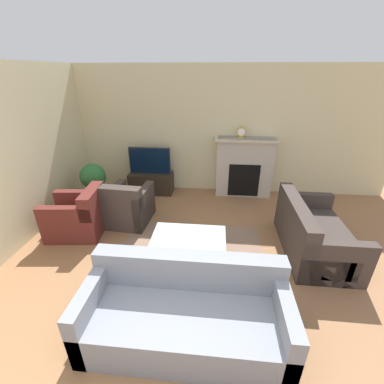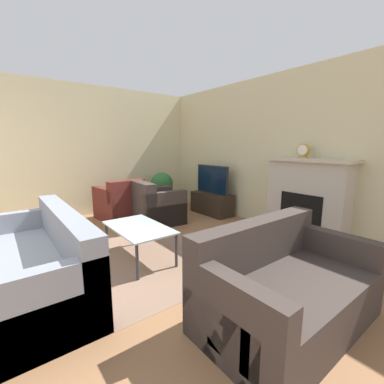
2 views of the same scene
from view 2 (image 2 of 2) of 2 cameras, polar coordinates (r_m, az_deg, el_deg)
name	(u,v)px [view 2 (image 2 of 2)]	position (r m, az deg, el deg)	size (l,w,h in m)	color
wall_back	(264,152)	(5.01, 15.65, 8.49)	(8.25, 0.06, 2.70)	beige
wall_left	(89,151)	(5.89, -21.89, 8.36)	(0.06, 7.71, 2.70)	beige
area_rug	(146,257)	(3.61, -10.23, -14.01)	(2.24, 1.80, 0.00)	#896B56
fireplace	(307,198)	(4.36, 24.22, -1.28)	(1.32, 0.43, 1.29)	#BCB2A3
tv_stand	(212,203)	(5.62, 4.44, -2.53)	(0.97, 0.43, 0.46)	#2D2319
tv	(212,179)	(5.53, 4.50, 2.82)	(0.91, 0.06, 0.60)	#232328
couch_sectional	(37,266)	(3.09, -31.20, -13.89)	(2.04, 0.88, 0.82)	gray
couch_loveseat	(284,289)	(2.43, 19.74, -19.62)	(0.89, 1.53, 0.82)	#3D332D
armchair_by_window	(120,204)	(5.39, -15.68, -2.68)	(0.94, 0.82, 0.82)	#5B231E
armchair_accent	(158,208)	(4.92, -7.66, -3.60)	(0.75, 0.87, 0.82)	#3D332D
coffee_table	(139,230)	(3.43, -11.76, -8.22)	(1.04, 0.60, 0.45)	#333338
potted_plant	(162,185)	(6.01, -6.71, 1.49)	(0.52, 0.52, 0.86)	beige
mantel_clock	(303,151)	(4.34, 23.53, 8.45)	(0.19, 0.07, 0.22)	#B79338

